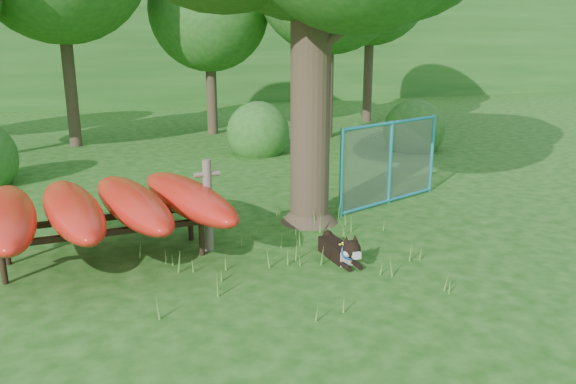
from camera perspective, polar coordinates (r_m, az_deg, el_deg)
name	(u,v)px	position (r m, az deg, el deg)	size (l,w,h in m)	color
ground	(304,289)	(7.50, 1.59, -9.82)	(80.00, 80.00, 0.00)	#174A0E
wooden_post	(208,203)	(8.64, -8.13, -1.14)	(0.39, 0.14, 1.44)	#64594B
kayak_rack	(103,206)	(8.60, -18.30, -1.40)	(3.78, 3.36, 1.08)	black
husky_dog	(341,250)	(8.35, 5.45, -5.88)	(0.32, 1.14, 0.50)	black
fence_section	(390,163)	(11.28, 10.34, 2.96)	(2.66, 1.11, 2.76)	#28A2BC
wildflower_clump	(341,246)	(8.41, 5.39, -5.49)	(0.12, 0.11, 0.26)	#50892D
bg_tree_c	(209,11)	(19.77, -8.06, 17.75)	(4.00, 4.00, 6.12)	#3A2D1F
shrub_right	(413,150)	(17.19, 12.54, 4.19)	(1.80, 1.80, 1.80)	#235E1E
shrub_mid	(258,153)	(16.28, -3.02, 3.93)	(1.80, 1.80, 1.80)	#235E1E
wooded_hillside	(132,43)	(34.44, -15.60, 14.35)	(80.00, 12.00, 6.00)	#235E1E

